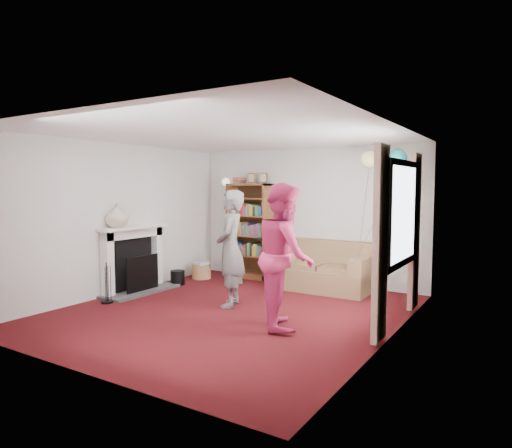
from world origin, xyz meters
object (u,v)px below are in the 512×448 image
Objects in this scene: sofa at (326,271)px; person_magenta at (285,255)px; person_striped at (231,248)px; bookcase at (251,231)px; birthday_cake at (276,234)px.

person_magenta is (0.39, -2.23, 0.60)m from sofa.
person_striped is 1.25m from person_magenta.
bookcase reaches higher than birthday_cake.
sofa is at bearing 132.36° from person_striped.
person_striped is at bearing -65.44° from bookcase.
birthday_cake is (-0.27, 0.23, 0.23)m from person_magenta.
person_striped is 0.95× the size of person_magenta.
sofa is 2.01m from person_striped.
person_striped reaches higher than sofa.
person_striped is at bearing -113.51° from sofa.
person_striped is at bearing 166.10° from birthday_cake.
sofa is 3.93× the size of birthday_cake.
birthday_cake is at bearing 51.94° from person_striped.
bookcase reaches higher than sofa.
bookcase is 1.81m from sofa.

